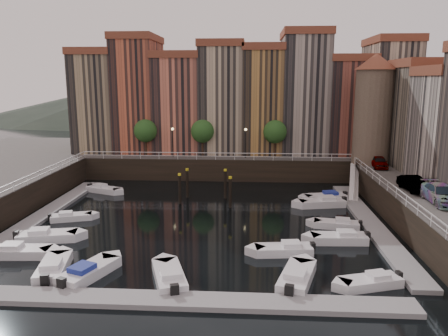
# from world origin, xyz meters

# --- Properties ---
(ground) EXTENTS (200.00, 200.00, 0.00)m
(ground) POSITION_xyz_m (0.00, 0.00, 0.00)
(ground) COLOR black
(ground) RESTS_ON ground
(quay_far) EXTENTS (80.00, 20.00, 3.00)m
(quay_far) POSITION_xyz_m (0.00, 26.00, 1.50)
(quay_far) COLOR black
(quay_far) RESTS_ON ground
(dock_left) EXTENTS (2.00, 28.00, 0.35)m
(dock_left) POSITION_xyz_m (-16.20, -1.00, 0.17)
(dock_left) COLOR gray
(dock_left) RESTS_ON ground
(dock_right) EXTENTS (2.00, 28.00, 0.35)m
(dock_right) POSITION_xyz_m (16.20, -1.00, 0.17)
(dock_right) COLOR gray
(dock_right) RESTS_ON ground
(dock_near) EXTENTS (30.00, 2.00, 0.35)m
(dock_near) POSITION_xyz_m (0.00, -17.00, 0.17)
(dock_near) COLOR gray
(dock_near) RESTS_ON ground
(mountains) EXTENTS (145.00, 100.00, 18.00)m
(mountains) POSITION_xyz_m (1.72, 110.00, 7.92)
(mountains) COLOR #2D382D
(mountains) RESTS_ON ground
(far_terrace) EXTENTS (48.70, 10.30, 17.50)m
(far_terrace) POSITION_xyz_m (3.31, 23.50, 10.95)
(far_terrace) COLOR #988260
(far_terrace) RESTS_ON quay_far
(corner_tower) EXTENTS (5.20, 5.20, 13.80)m
(corner_tower) POSITION_xyz_m (20.00, 14.50, 10.19)
(corner_tower) COLOR #6B5B4C
(corner_tower) RESTS_ON quay_right
(promenade_trees) EXTENTS (21.20, 3.20, 5.20)m
(promenade_trees) POSITION_xyz_m (-1.33, 18.20, 6.58)
(promenade_trees) COLOR black
(promenade_trees) RESTS_ON quay_far
(street_lamps) EXTENTS (10.36, 0.36, 4.18)m
(street_lamps) POSITION_xyz_m (-1.00, 17.20, 5.90)
(street_lamps) COLOR black
(street_lamps) RESTS_ON quay_far
(railings) EXTENTS (36.08, 34.04, 0.52)m
(railings) POSITION_xyz_m (0.00, 4.88, 3.79)
(railings) COLOR white
(railings) RESTS_ON ground
(gangway) EXTENTS (2.78, 8.32, 3.73)m
(gangway) POSITION_xyz_m (17.10, 10.00, 1.92)
(gangway) COLOR white
(gangway) RESTS_ON ground
(mooring_pilings) EXTENTS (6.03, 4.27, 3.78)m
(mooring_pilings) POSITION_xyz_m (-0.35, 5.99, 1.65)
(mooring_pilings) COLOR black
(mooring_pilings) RESTS_ON ground
(boat_left_0) EXTENTS (5.04, 2.09, 1.14)m
(boat_left_0) POSITION_xyz_m (-13.36, -10.50, 0.39)
(boat_left_0) COLOR silver
(boat_left_0) RESTS_ON ground
(boat_left_1) EXTENTS (5.30, 2.86, 1.19)m
(boat_left_1) POSITION_xyz_m (-12.79, -7.06, 0.40)
(boat_left_1) COLOR silver
(boat_left_1) RESTS_ON ground
(boat_left_2) EXTENTS (4.19, 2.61, 0.94)m
(boat_left_2) POSITION_xyz_m (-12.99, -1.44, 0.32)
(boat_left_2) COLOR silver
(boat_left_2) RESTS_ON ground
(boat_left_4) EXTENTS (4.67, 3.17, 1.06)m
(boat_left_4) POSITION_xyz_m (-13.37, 9.42, 0.36)
(boat_left_4) COLOR silver
(boat_left_4) RESTS_ON ground
(boat_right_0) EXTENTS (4.50, 2.76, 1.01)m
(boat_right_0) POSITION_xyz_m (12.92, -13.97, 0.34)
(boat_right_0) COLOR silver
(boat_right_0) RESTS_ON ground
(boat_right_1) EXTENTS (4.97, 2.00, 1.13)m
(boat_right_1) POSITION_xyz_m (12.42, -5.93, 0.38)
(boat_right_1) COLOR silver
(boat_right_1) RESTS_ON ground
(boat_right_2) EXTENTS (4.47, 2.22, 1.00)m
(boat_right_2) POSITION_xyz_m (12.92, -2.11, 0.34)
(boat_right_2) COLOR silver
(boat_right_2) RESTS_ON ground
(boat_right_3) EXTENTS (5.37, 2.81, 1.20)m
(boat_right_3) POSITION_xyz_m (12.65, 4.93, 0.41)
(boat_right_3) COLOR silver
(boat_right_3) RESTS_ON ground
(boat_right_4) EXTENTS (5.09, 2.80, 1.14)m
(boat_right_4) POSITION_xyz_m (13.41, 7.34, 0.38)
(boat_right_4) COLOR silver
(boat_right_4) RESTS_ON ground
(boat_near_0) EXTENTS (2.82, 5.22, 1.17)m
(boat_near_0) POSITION_xyz_m (-9.32, -13.26, 0.39)
(boat_near_0) COLOR silver
(boat_near_0) RESTS_ON ground
(boat_near_1) EXTENTS (3.54, 5.26, 1.19)m
(boat_near_1) POSITION_xyz_m (-6.59, -13.79, 0.40)
(boat_near_1) COLOR silver
(boat_near_1) RESTS_ON ground
(boat_near_2) EXTENTS (3.33, 5.30, 1.19)m
(boat_near_2) POSITION_xyz_m (-0.74, -14.21, 0.40)
(boat_near_2) COLOR silver
(boat_near_2) RESTS_ON ground
(boat_near_3) EXTENTS (3.26, 5.41, 1.21)m
(boat_near_3) POSITION_xyz_m (7.94, -13.79, 0.41)
(boat_near_3) COLOR silver
(boat_near_3) RESTS_ON ground
(car_a) EXTENTS (2.13, 4.33, 1.42)m
(car_a) POSITION_xyz_m (20.31, 11.40, 3.71)
(car_a) COLOR gray
(car_a) RESTS_ON quay_right
(car_b) EXTENTS (1.92, 4.43, 1.42)m
(car_b) POSITION_xyz_m (20.36, 0.16, 3.71)
(car_b) COLOR gray
(car_b) RESTS_ON quay_right
(car_c) EXTENTS (2.30, 5.55, 1.60)m
(car_c) POSITION_xyz_m (21.25, -4.00, 3.80)
(car_c) COLOR gray
(car_c) RESTS_ON quay_right
(boat_extra_965) EXTENTS (4.86, 2.23, 1.09)m
(boat_extra_965) POSITION_xyz_m (7.52, -8.75, 0.37)
(boat_extra_965) COLOR silver
(boat_extra_965) RESTS_ON ground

